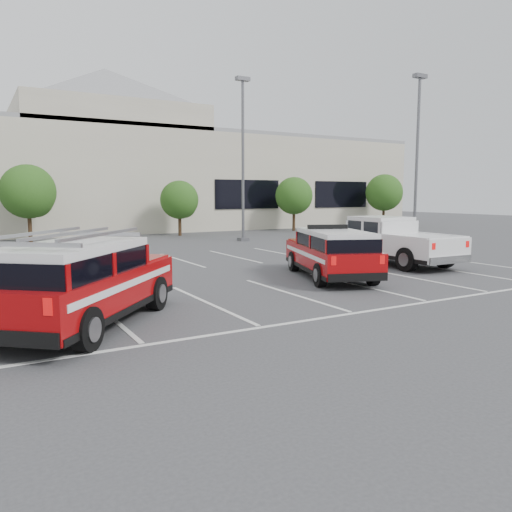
# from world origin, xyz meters

# --- Properties ---
(ground) EXTENTS (120.00, 120.00, 0.00)m
(ground) POSITION_xyz_m (0.00, 0.00, 0.00)
(ground) COLOR #3B3B3E
(ground) RESTS_ON ground
(stall_markings) EXTENTS (23.00, 15.00, 0.01)m
(stall_markings) POSITION_xyz_m (0.00, 4.50, 0.01)
(stall_markings) COLOR silver
(stall_markings) RESTS_ON ground
(convention_building) EXTENTS (60.00, 16.99, 13.20)m
(convention_building) POSITION_xyz_m (0.18, 31.86, 4.72)
(convention_building) COLOR beige
(convention_building) RESTS_ON ground
(tree_mid_left) EXTENTS (3.37, 3.37, 4.85)m
(tree_mid_left) POSITION_xyz_m (-4.91, 22.05, 3.04)
(tree_mid_left) COLOR #3F2B19
(tree_mid_left) RESTS_ON ground
(tree_mid_right) EXTENTS (2.77, 2.77, 3.99)m
(tree_mid_right) POSITION_xyz_m (5.09, 22.05, 2.50)
(tree_mid_right) COLOR #3F2B19
(tree_mid_right) RESTS_ON ground
(tree_right) EXTENTS (3.07, 3.07, 4.42)m
(tree_right) POSITION_xyz_m (15.09, 22.05, 2.77)
(tree_right) COLOR #3F2B19
(tree_right) RESTS_ON ground
(tree_far_right) EXTENTS (3.37, 3.37, 4.85)m
(tree_far_right) POSITION_xyz_m (25.09, 22.05, 3.04)
(tree_far_right) COLOR #3F2B19
(tree_far_right) RESTS_ON ground
(light_pole_mid) EXTENTS (0.90, 0.60, 10.24)m
(light_pole_mid) POSITION_xyz_m (7.00, 16.00, 5.19)
(light_pole_mid) COLOR #59595E
(light_pole_mid) RESTS_ON ground
(light_pole_right) EXTENTS (0.90, 0.60, 10.24)m
(light_pole_right) POSITION_xyz_m (16.00, 10.00, 5.19)
(light_pole_right) COLOR #59595E
(light_pole_right) RESTS_ON ground
(fire_chief_suv) EXTENTS (3.65, 5.70, 1.89)m
(fire_chief_suv) POSITION_xyz_m (2.84, 1.70, 0.77)
(fire_chief_suv) COLOR #910709
(fire_chief_suv) RESTS_ON ground
(white_pickup) EXTENTS (2.47, 6.60, 2.01)m
(white_pickup) POSITION_xyz_m (7.46, 3.58, 0.80)
(white_pickup) COLOR silver
(white_pickup) RESTS_ON ground
(ladder_suv) EXTENTS (5.20, 5.61, 2.17)m
(ladder_suv) POSITION_xyz_m (-6.15, -0.78, 0.87)
(ladder_suv) COLOR #910709
(ladder_suv) RESTS_ON ground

